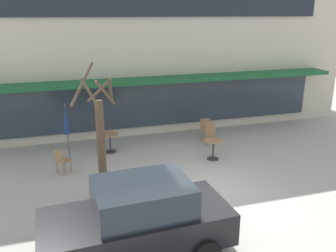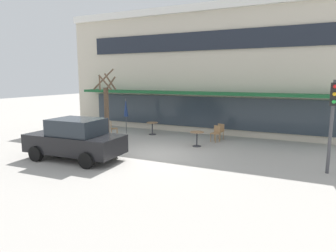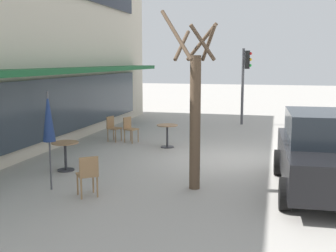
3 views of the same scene
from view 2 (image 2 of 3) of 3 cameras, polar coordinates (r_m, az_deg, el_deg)
ground_plane at (r=13.68m, az=-3.08°, el=-5.50°), size 80.00×80.00×0.00m
building_facade at (r=22.48m, az=9.36°, el=10.22°), size 19.12×9.10×7.82m
cafe_table_near_wall at (r=15.25m, az=5.53°, el=-2.00°), size 0.70×0.70×0.76m
cafe_table_streetside at (r=18.35m, az=-3.01°, el=-0.06°), size 0.70×0.70×0.76m
patio_umbrella_green_folded at (r=18.61m, az=-8.03°, el=3.45°), size 0.28×0.28×2.20m
cafe_chair_0 at (r=17.10m, az=9.87°, el=-0.84°), size 0.49×0.49×0.89m
cafe_chair_1 at (r=18.08m, az=-10.47°, el=-0.31°), size 0.56×0.56×0.89m
cafe_chair_2 at (r=16.50m, az=9.13°, el=-1.19°), size 0.51×0.51×0.89m
parked_sedan at (r=13.33m, az=-17.23°, el=-2.41°), size 4.27×2.16×1.76m
street_tree at (r=15.60m, az=-11.62°, el=2.81°), size 1.24×1.25×3.93m
traffic_light_pole at (r=12.04m, az=28.86°, el=2.46°), size 0.26×0.44×3.40m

